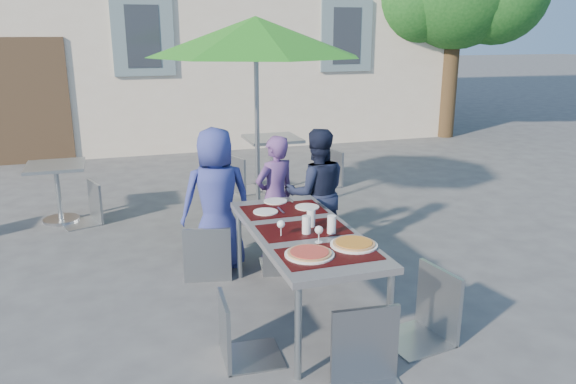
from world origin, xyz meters
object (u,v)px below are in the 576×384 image
object	(u,v)px
bg_chair_r_0	(85,179)
cafe_table_1	(273,153)
pizza_near_right	(354,244)
bg_chair_l_1	(242,151)
chair_3	(237,291)
patio_umbrella	(256,38)
pizza_near_left	(309,253)
child_0	(216,199)
child_1	(275,198)
cafe_table_0	(57,183)
chair_4	(431,263)
bg_chair_r_1	(329,147)
chair_0	(206,219)
child_2	(317,193)
dining_table	(303,236)
chair_2	(311,215)
chair_1	(285,213)
chair_5	(373,306)

from	to	relation	value
bg_chair_r_0	cafe_table_1	xyz separation A→B (m)	(2.59, 0.67, 0.01)
pizza_near_right	bg_chair_l_1	size ratio (longest dim) A/B	0.34
chair_3	patio_umbrella	bearing A→B (deg)	72.31
pizza_near_left	patio_umbrella	bearing A→B (deg)	82.18
child_0	child_1	distance (m)	0.63
child_0	chair_3	xyz separation A→B (m)	(-0.19, -1.70, -0.16)
cafe_table_0	child_1	bearing A→B (deg)	-40.74
child_1	bg_chair_r_0	distance (m)	2.59
child_1	cafe_table_0	xyz separation A→B (m)	(-2.23, 1.92, -0.15)
bg_chair_r_0	chair_4	bearing A→B (deg)	-55.48
bg_chair_r_1	cafe_table_0	bearing A→B (deg)	-171.75
pizza_near_right	bg_chair_r_0	world-z (taller)	bg_chair_r_0
bg_chair_l_1	child_1	bearing A→B (deg)	-95.66
chair_4	patio_umbrella	bearing A→B (deg)	99.56
cafe_table_0	bg_chair_r_1	xyz separation A→B (m)	(3.83, 0.56, 0.11)
chair_0	bg_chair_r_1	distance (m)	3.65
child_2	cafe_table_0	world-z (taller)	child_2
cafe_table_1	bg_chair_r_1	size ratio (longest dim) A/B	0.79
child_1	chair_0	world-z (taller)	child_1
bg_chair_r_0	child_2	bearing A→B (deg)	-38.43
cafe_table_1	dining_table	bearing A→B (deg)	-102.64
pizza_near_left	chair_0	size ratio (longest dim) A/B	0.35
child_2	chair_3	bearing A→B (deg)	63.59
chair_2	cafe_table_1	bearing A→B (deg)	81.15
chair_0	chair_2	xyz separation A→B (m)	(1.02, -0.09, -0.04)
bg_chair_r_0	child_1	bearing A→B (deg)	-42.78
chair_1	bg_chair_r_1	distance (m)	3.30
child_0	bg_chair_l_1	bearing A→B (deg)	-110.03
chair_4	bg_chair_r_1	size ratio (longest dim) A/B	1.03
child_2	bg_chair_r_0	size ratio (longest dim) A/B	1.41
chair_5	pizza_near_right	bearing A→B (deg)	75.67
chair_3	cafe_table_1	distance (m)	4.47
pizza_near_left	child_0	bearing A→B (deg)	101.24
cafe_table_0	dining_table	bearing A→B (deg)	-56.80
chair_1	chair_5	world-z (taller)	chair_5
child_2	chair_4	world-z (taller)	child_2
bg_chair_r_0	child_0	bearing A→B (deg)	-55.28
child_2	bg_chair_l_1	bearing A→B (deg)	-76.58
pizza_near_left	chair_5	xyz separation A→B (m)	(0.20, -0.62, -0.14)
child_1	chair_1	bearing A→B (deg)	66.39
cafe_table_1	chair_3	bearing A→B (deg)	-109.60
child_1	patio_umbrella	xyz separation A→B (m)	(0.12, 1.14, 1.57)
pizza_near_right	bg_chair_l_1	bearing A→B (deg)	87.92
chair_5	cafe_table_0	xyz separation A→B (m)	(-2.15, 4.34, -0.13)
child_0	child_2	distance (m)	1.05
pizza_near_right	patio_umbrella	world-z (taller)	patio_umbrella
chair_4	bg_chair_r_0	bearing A→B (deg)	124.52
chair_1	chair_3	xyz separation A→B (m)	(-0.79, -1.39, -0.06)
pizza_near_right	bg_chair_l_1	distance (m)	4.25
chair_2	child_0	bearing A→B (deg)	160.48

